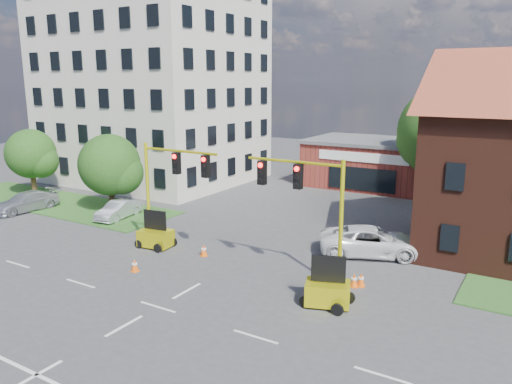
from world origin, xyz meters
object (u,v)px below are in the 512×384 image
signal_mast_west (169,185)px  trailer_west (156,236)px  trailer_east (328,291)px  signal_mast_east (309,204)px  pickup_white (372,241)px

signal_mast_west → trailer_west: (-1.18, -0.00, -3.25)m
trailer_east → signal_mast_east: bearing=114.5°
signal_mast_west → trailer_west: size_ratio=2.88×
trailer_east → pickup_white: bearing=74.0°
signal_mast_west → trailer_east: (10.63, -2.00, -3.23)m
signal_mast_west → signal_mast_east: same height
pickup_white → signal_mast_east: bearing=141.7°
pickup_white → trailer_east: bearing=160.8°
signal_mast_east → trailer_east: 4.26m
signal_mast_west → trailer_east: signal_mast_west is taller
trailer_east → pickup_white: size_ratio=0.38×
signal_mast_east → pickup_white: signal_mast_east is taller
signal_mast_east → pickup_white: bearing=74.3°
signal_mast_west → trailer_west: signal_mast_west is taller
signal_mast_west → trailer_west: bearing=-179.9°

